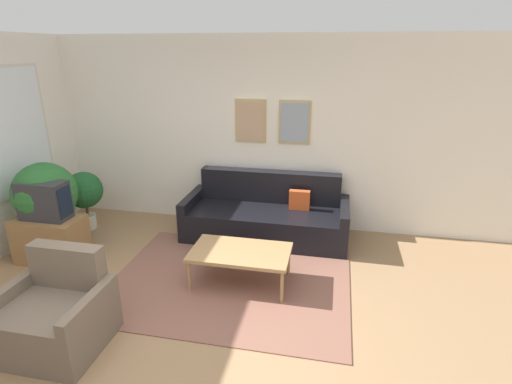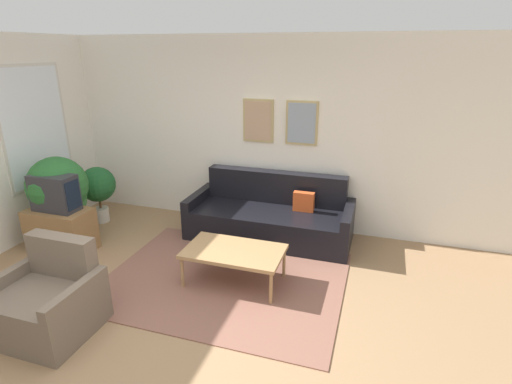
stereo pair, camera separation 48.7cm
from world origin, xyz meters
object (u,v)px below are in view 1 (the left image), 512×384
Objects in this scene: couch at (267,216)px; potted_plant_tall at (45,194)px; coffee_table at (240,253)px; tv at (44,200)px; armchair at (55,316)px.

couch is 1.88× the size of potted_plant_tall.
tv is at bearing 179.00° from coffee_table.
armchair is (1.05, -1.32, -0.51)m from tv.
tv is at bearing 105.60° from armchair.
coffee_table is 1.90× the size of tv.
couch is at bearing 37.70° from armchair.
tv is at bearing -54.33° from potted_plant_tall.
coffee_table is at bearing -1.00° from tv.
coffee_table is at bearing 20.12° from armchair.
coffee_table is (-0.06, -1.27, 0.08)m from couch.
couch reaches higher than coffee_table.
couch is at bearing 87.08° from coffee_table.
couch is 2.05× the size of coffee_table.
couch is 3.91× the size of tv.
potted_plant_tall is (-1.20, 1.53, 0.50)m from armchair.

